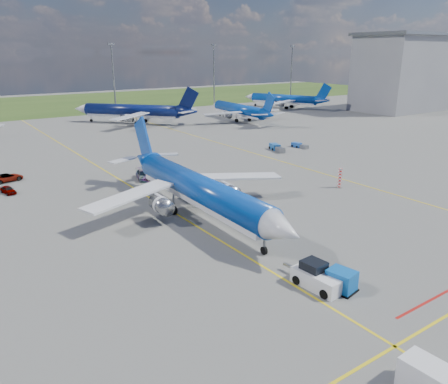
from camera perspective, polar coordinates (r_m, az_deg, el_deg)
ground at (r=46.67m, az=0.84°, el=-7.17°), size 400.00×400.00×0.00m
grass_strip at (r=187.16m, az=-27.17°, el=9.82°), size 400.00×80.00×0.01m
taxiway_lines at (r=69.75m, az=-12.30°, el=0.97°), size 60.25×160.00×0.02m
floodlight_masts at (r=148.73m, az=-21.66°, el=13.83°), size 202.20×0.50×22.70m
terminal_building at (r=172.79m, az=23.08°, el=14.22°), size 42.00×22.00×26.00m
warning_post at (r=68.46m, az=14.90°, el=1.77°), size 0.50×0.50×3.00m
bg_jet_n at (r=130.89m, az=-11.84°, el=8.75°), size 49.29×50.16×10.47m
bg_jet_ne at (r=133.90m, az=1.96°, el=9.31°), size 30.71×38.43×9.42m
bg_jet_ene at (r=166.70m, az=7.73°, el=10.83°), size 38.67×43.34×9.35m
main_airliner at (r=55.17m, az=-3.18°, el=-3.15°), size 30.76×39.87×10.27m
pushback_tug at (r=39.84m, az=12.14°, el=-10.81°), size 2.77×6.55×2.19m
uld_container at (r=39.73m, az=15.08°, el=-11.08°), size 2.25×2.60×1.83m
service_van at (r=30.89m, az=26.24°, el=-21.62°), size 2.17×4.53×1.95m
service_car_a at (r=71.03m, az=-26.38°, el=0.26°), size 2.04×3.52×1.12m
service_car_b at (r=77.72m, az=-26.41°, el=1.71°), size 5.03×3.16×1.29m
service_car_c at (r=72.11m, az=-10.50°, el=2.23°), size 3.26×5.31×1.44m
baggage_tug_w at (r=92.72m, az=6.89°, el=5.75°), size 3.02×5.57×1.21m
baggage_tug_e at (r=96.44m, az=9.79°, el=6.01°), size 1.41×4.24×0.94m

